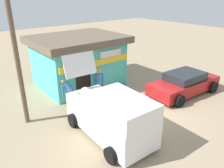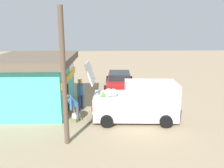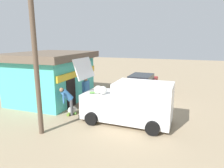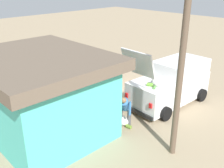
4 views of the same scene
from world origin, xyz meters
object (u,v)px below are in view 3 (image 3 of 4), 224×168
object	(u,v)px
storefront_bar	(52,76)
customer_bending	(68,98)
delivery_van	(130,103)
vendor_standing	(86,89)
parked_sedan	(141,84)
unloaded_banana_pile	(72,110)
paint_bucket	(97,94)

from	to	relation	value
storefront_bar	customer_bending	bearing A→B (deg)	-131.51
delivery_van	vendor_standing	size ratio (longest dim) A/B	2.59
parked_sedan	vendor_standing	bearing A→B (deg)	148.98
parked_sedan	customer_bending	size ratio (longest dim) A/B	3.10
storefront_bar	parked_sedan	world-z (taller)	storefront_bar
vendor_standing	customer_bending	xyz separation A→B (m)	(-1.70, 0.23, -0.13)
delivery_van	vendor_standing	distance (m)	3.49
unloaded_banana_pile	storefront_bar	bearing A→B (deg)	52.89
storefront_bar	paint_bucket	bearing A→B (deg)	-56.08
delivery_van	unloaded_banana_pile	world-z (taller)	delivery_van
customer_bending	paint_bucket	distance (m)	3.76
delivery_van	unloaded_banana_pile	size ratio (longest dim) A/B	5.35
paint_bucket	storefront_bar	bearing A→B (deg)	123.92
unloaded_banana_pile	paint_bucket	bearing A→B (deg)	0.75
delivery_van	customer_bending	size ratio (longest dim) A/B	3.10
paint_bucket	vendor_standing	bearing A→B (deg)	-175.62
vendor_standing	paint_bucket	world-z (taller)	vendor_standing
storefront_bar	paint_bucket	xyz separation A→B (m)	(1.62, -2.41, -1.42)
unloaded_banana_pile	paint_bucket	distance (m)	3.48
parked_sedan	customer_bending	xyz separation A→B (m)	(-5.95, 2.79, 0.27)
storefront_bar	delivery_van	bearing A→B (deg)	-109.67
parked_sedan	delivery_van	bearing A→B (deg)	-175.02
vendor_standing	paint_bucket	distance (m)	2.17
storefront_bar	delivery_van	xyz separation A→B (m)	(-2.01, -5.63, -0.62)
storefront_bar	vendor_standing	xyz separation A→B (m)	(-0.36, -2.56, -0.57)
vendor_standing	customer_bending	bearing A→B (deg)	172.16
customer_bending	vendor_standing	bearing A→B (deg)	-7.84
delivery_van	parked_sedan	size ratio (longest dim) A/B	1.00
delivery_van	unloaded_banana_pile	xyz separation A→B (m)	(0.16, 3.18, -0.80)
storefront_bar	delivery_van	size ratio (longest dim) A/B	1.19
parked_sedan	paint_bucket	bearing A→B (deg)	129.90
vendor_standing	unloaded_banana_pile	xyz separation A→B (m)	(-1.50, 0.11, -0.84)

